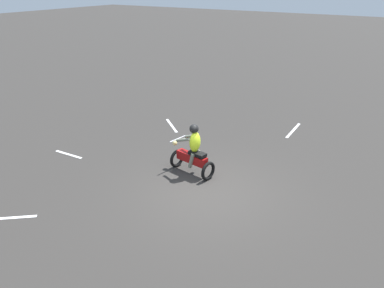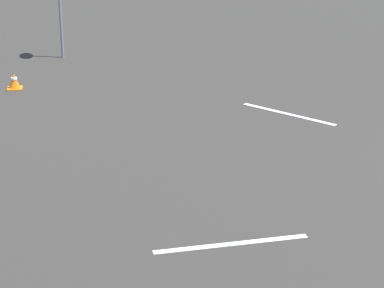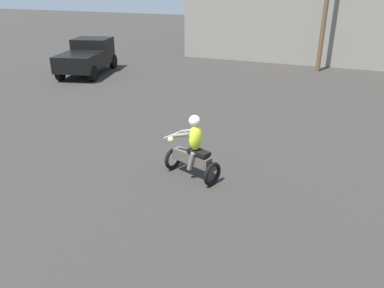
% 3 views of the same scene
% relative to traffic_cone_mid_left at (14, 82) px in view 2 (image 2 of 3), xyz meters
% --- Properties ---
extents(traffic_cone_mid_left, '(0.32, 0.32, 0.34)m').
position_rel_traffic_cone_mid_left_xyz_m(traffic_cone_mid_left, '(0.00, 0.00, 0.00)').
color(traffic_cone_mid_left, orange).
rests_on(traffic_cone_mid_left, ground).
extents(lane_stripe_ne, '(1.69, 1.42, 0.01)m').
position_rel_traffic_cone_mid_left_xyz_m(lane_stripe_ne, '(-2.70, -5.32, -0.16)').
color(lane_stripe_ne, silver).
rests_on(lane_stripe_ne, ground).
extents(lane_stripe_n, '(0.25, 1.98, 0.01)m').
position_rel_traffic_cone_mid_left_xyz_m(lane_stripe_n, '(-7.87, -3.11, -0.16)').
color(lane_stripe_n, silver).
rests_on(lane_stripe_n, ground).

